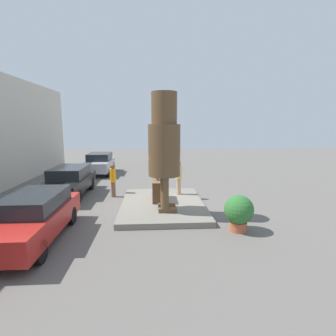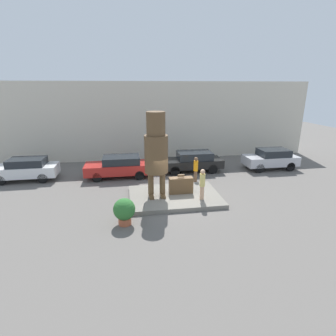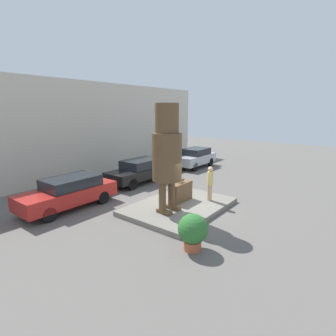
{
  "view_description": "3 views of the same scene",
  "coord_description": "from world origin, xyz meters",
  "px_view_note": "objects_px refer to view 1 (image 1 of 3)",
  "views": [
    {
      "loc": [
        -11.53,
        0.47,
        3.73
      ],
      "look_at": [
        -0.49,
        -0.22,
        1.9
      ],
      "focal_mm": 28.0,
      "sensor_mm": 36.0,
      "label": 1
    },
    {
      "loc": [
        -2.61,
        -13.81,
        6.25
      ],
      "look_at": [
        -0.38,
        0.04,
        1.86
      ],
      "focal_mm": 28.0,
      "sensor_mm": 36.0,
      "label": 2
    },
    {
      "loc": [
        -9.87,
        -6.93,
        4.73
      ],
      "look_at": [
        -0.64,
        0.22,
        2.12
      ],
      "focal_mm": 28.0,
      "sensor_mm": 36.0,
      "label": 3
    }
  ],
  "objects_px": {
    "worker_hivis": "(113,179)",
    "tourist": "(179,176)",
    "parked_car_silver": "(100,163)",
    "planter_pot": "(239,211)",
    "giant_suitcase": "(157,190)",
    "parked_car_red": "(32,216)",
    "parked_car_black": "(69,181)",
    "statue_figure": "(164,143)"
  },
  "relations": [
    {
      "from": "giant_suitcase",
      "to": "worker_hivis",
      "type": "relative_size",
      "value": 0.79
    },
    {
      "from": "worker_hivis",
      "to": "tourist",
      "type": "bearing_deg",
      "value": -99.02
    },
    {
      "from": "planter_pot",
      "to": "worker_hivis",
      "type": "height_order",
      "value": "worker_hivis"
    },
    {
      "from": "parked_car_red",
      "to": "parked_car_black",
      "type": "bearing_deg",
      "value": -175.03
    },
    {
      "from": "statue_figure",
      "to": "planter_pot",
      "type": "bearing_deg",
      "value": -125.75
    },
    {
      "from": "parked_car_silver",
      "to": "tourist",
      "type": "bearing_deg",
      "value": 36.73
    },
    {
      "from": "tourist",
      "to": "parked_car_silver",
      "type": "xyz_separation_m",
      "value": [
        7.15,
        5.34,
        -0.34
      ]
    },
    {
      "from": "planter_pot",
      "to": "giant_suitcase",
      "type": "bearing_deg",
      "value": 40.39
    },
    {
      "from": "parked_car_red",
      "to": "statue_figure",
      "type": "bearing_deg",
      "value": 116.27
    },
    {
      "from": "parked_car_silver",
      "to": "planter_pot",
      "type": "distance_m",
      "value": 13.39
    },
    {
      "from": "giant_suitcase",
      "to": "parked_car_red",
      "type": "xyz_separation_m",
      "value": [
        -3.62,
        4.12,
        0.1
      ]
    },
    {
      "from": "parked_car_silver",
      "to": "giant_suitcase",
      "type": "bearing_deg",
      "value": 27.58
    },
    {
      "from": "tourist",
      "to": "worker_hivis",
      "type": "height_order",
      "value": "tourist"
    },
    {
      "from": "statue_figure",
      "to": "parked_car_silver",
      "type": "height_order",
      "value": "statue_figure"
    },
    {
      "from": "giant_suitcase",
      "to": "worker_hivis",
      "type": "xyz_separation_m",
      "value": [
        1.49,
        2.27,
        0.25
      ]
    },
    {
      "from": "tourist",
      "to": "worker_hivis",
      "type": "distance_m",
      "value": 3.42
    },
    {
      "from": "tourist",
      "to": "parked_car_silver",
      "type": "bearing_deg",
      "value": 36.73
    },
    {
      "from": "statue_figure",
      "to": "worker_hivis",
      "type": "height_order",
      "value": "statue_figure"
    },
    {
      "from": "parked_car_red",
      "to": "tourist",
      "type": "bearing_deg",
      "value": 131.25
    },
    {
      "from": "parked_car_silver",
      "to": "planter_pot",
      "type": "bearing_deg",
      "value": 31.67
    },
    {
      "from": "parked_car_red",
      "to": "parked_car_black",
      "type": "height_order",
      "value": "same"
    },
    {
      "from": "tourist",
      "to": "parked_car_black",
      "type": "height_order",
      "value": "tourist"
    },
    {
      "from": "planter_pot",
      "to": "worker_hivis",
      "type": "bearing_deg",
      "value": 46.64
    },
    {
      "from": "statue_figure",
      "to": "parked_car_silver",
      "type": "distance_m",
      "value": 10.79
    },
    {
      "from": "parked_car_silver",
      "to": "worker_hivis",
      "type": "xyz_separation_m",
      "value": [
        -6.62,
        -1.97,
        0.12
      ]
    },
    {
      "from": "giant_suitcase",
      "to": "planter_pot",
      "type": "distance_m",
      "value": 4.31
    },
    {
      "from": "giant_suitcase",
      "to": "worker_hivis",
      "type": "height_order",
      "value": "worker_hivis"
    },
    {
      "from": "statue_figure",
      "to": "tourist",
      "type": "distance_m",
      "value": 3.15
    },
    {
      "from": "giant_suitcase",
      "to": "planter_pot",
      "type": "bearing_deg",
      "value": -139.61
    },
    {
      "from": "parked_car_black",
      "to": "planter_pot",
      "type": "height_order",
      "value": "parked_car_black"
    },
    {
      "from": "parked_car_black",
      "to": "parked_car_silver",
      "type": "distance_m",
      "value": 6.27
    },
    {
      "from": "parked_car_black",
      "to": "planter_pot",
      "type": "relative_size",
      "value": 3.56
    },
    {
      "from": "tourist",
      "to": "parked_car_silver",
      "type": "relative_size",
      "value": 0.43
    },
    {
      "from": "planter_pot",
      "to": "statue_figure",
      "type": "bearing_deg",
      "value": 54.25
    },
    {
      "from": "giant_suitcase",
      "to": "parked_car_black",
      "type": "bearing_deg",
      "value": 68.09
    },
    {
      "from": "statue_figure",
      "to": "parked_car_black",
      "type": "height_order",
      "value": "statue_figure"
    },
    {
      "from": "parked_car_silver",
      "to": "worker_hivis",
      "type": "height_order",
      "value": "worker_hivis"
    },
    {
      "from": "worker_hivis",
      "to": "planter_pot",
      "type": "bearing_deg",
      "value": -133.36
    },
    {
      "from": "parked_car_silver",
      "to": "parked_car_black",
      "type": "bearing_deg",
      "value": -3.34
    },
    {
      "from": "statue_figure",
      "to": "worker_hivis",
      "type": "distance_m",
      "value": 4.4
    },
    {
      "from": "worker_hivis",
      "to": "parked_car_red",
      "type": "bearing_deg",
      "value": 160.04
    },
    {
      "from": "planter_pot",
      "to": "worker_hivis",
      "type": "xyz_separation_m",
      "value": [
        4.78,
        5.06,
        0.24
      ]
    }
  ]
}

